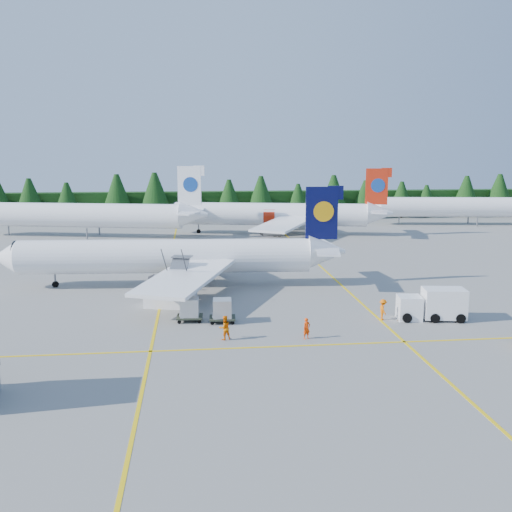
{
  "coord_description": "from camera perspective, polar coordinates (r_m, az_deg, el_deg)",
  "views": [
    {
      "loc": [
        -10.5,
        -47.89,
        14.98
      ],
      "look_at": [
        -3.72,
        14.09,
        3.5
      ],
      "focal_mm": 40.0,
      "sensor_mm": 36.0,
      "label": 1
    }
  ],
  "objects": [
    {
      "name": "airliner_far_right",
      "position": [
        124.91,
        19.55,
        4.66
      ],
      "size": [
        40.8,
        8.85,
        11.89
      ],
      "rotation": [
        0.0,
        0.0,
        -0.13
      ],
      "color": "white",
      "rests_on": "ground"
    },
    {
      "name": "airliner_navy",
      "position": [
        64.62,
        -9.64,
        -0.09
      ],
      "size": [
        38.24,
        31.4,
        11.11
      ],
      "rotation": [
        0.0,
        0.0,
        -0.06
      ],
      "color": "white",
      "rests_on": "ground"
    },
    {
      "name": "uld_pair",
      "position": [
        51.03,
        -5.03,
        -5.29
      ],
      "size": [
        5.27,
        2.56,
        1.77
      ],
      "rotation": [
        0.0,
        0.0,
        -0.05
      ],
      "color": "#333828",
      "rests_on": "ground"
    },
    {
      "name": "taxi_stripe_b",
      "position": [
        71.45,
        7.26,
        -1.75
      ],
      "size": [
        0.25,
        120.0,
        0.01
      ],
      "primitive_type": "cube",
      "color": "yellow",
      "rests_on": "ground"
    },
    {
      "name": "crew_b",
      "position": [
        46.28,
        -3.16,
        -7.17
      ],
      "size": [
        1.19,
        1.08,
        1.99
      ],
      "primitive_type": "imported",
      "rotation": [
        0.0,
        0.0,
        3.55
      ],
      "color": "orange",
      "rests_on": "ground"
    },
    {
      "name": "service_truck",
      "position": [
        53.85,
        17.15,
        -4.63
      ],
      "size": [
        6.17,
        2.95,
        2.86
      ],
      "rotation": [
        0.0,
        0.0,
        -0.14
      ],
      "color": "silver",
      "rests_on": "ground"
    },
    {
      "name": "crew_c",
      "position": [
        52.72,
        12.59,
        -5.25
      ],
      "size": [
        0.56,
        0.81,
        1.91
      ],
      "primitive_type": "imported",
      "rotation": [
        0.0,
        0.0,
        1.53
      ],
      "color": "#F36505",
      "rests_on": "ground"
    },
    {
      "name": "ground",
      "position": [
        51.26,
        5.9,
        -6.61
      ],
      "size": [
        320.0,
        320.0,
        0.0
      ],
      "primitive_type": "plane",
      "color": "gray",
      "rests_on": "ground"
    },
    {
      "name": "airliner_red",
      "position": [
        104.18,
        1.02,
        4.16
      ],
      "size": [
        40.81,
        33.24,
        12.01
      ],
      "rotation": [
        0.0,
        0.0,
        -0.21
      ],
      "color": "white",
      "rests_on": "ground"
    },
    {
      "name": "taxi_stripe_a",
      "position": [
        69.61,
        -8.98,
        -2.12
      ],
      "size": [
        0.25,
        120.0,
        0.01
      ],
      "primitive_type": "cube",
      "color": "yellow",
      "rests_on": "ground"
    },
    {
      "name": "crew_a",
      "position": [
        46.63,
        5.09,
        -7.23
      ],
      "size": [
        0.74,
        0.62,
        1.72
      ],
      "primitive_type": "imported",
      "rotation": [
        0.0,
        0.0,
        0.38
      ],
      "color": "#FF3E05",
      "rests_on": "ground"
    },
    {
      "name": "airliner_far_left",
      "position": [
        106.16,
        -17.71,
        3.96
      ],
      "size": [
        42.33,
        12.97,
        12.49
      ],
      "rotation": [
        0.0,
        0.0,
        -0.23
      ],
      "color": "white",
      "rests_on": "ground"
    },
    {
      "name": "treeline_hedge",
      "position": [
        130.86,
        -1.62,
        5.17
      ],
      "size": [
        220.0,
        4.0,
        6.0
      ],
      "primitive_type": "cube",
      "color": "black",
      "rests_on": "ground"
    },
    {
      "name": "airstairs",
      "position": [
        56.85,
        -8.43,
        -3.99
      ],
      "size": [
        5.23,
        7.1,
        4.29
      ],
      "rotation": [
        0.0,
        0.0,
        -0.25
      ],
      "color": "white",
      "rests_on": "ground"
    },
    {
      "name": "taxi_stripe_cross",
      "position": [
        45.71,
        7.48,
        -8.78
      ],
      "size": [
        80.0,
        0.25,
        0.01
      ],
      "primitive_type": "cube",
      "color": "yellow",
      "rests_on": "ground"
    }
  ]
}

